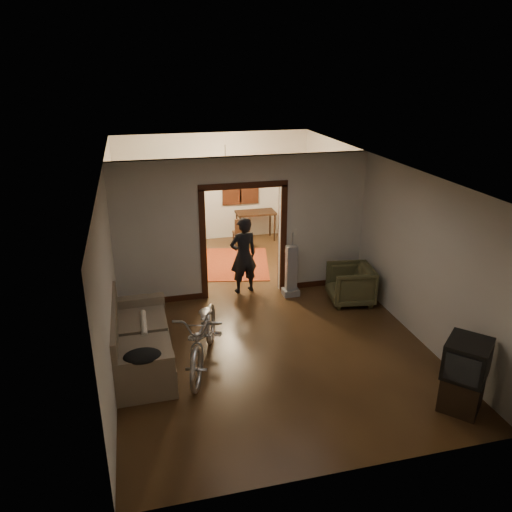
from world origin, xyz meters
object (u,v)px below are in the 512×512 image
object	(u,v)px
armchair	(350,284)
desk	(256,226)
person	(243,255)
locker	(170,211)
bicycle	(204,334)
sofa	(138,335)

from	to	relation	value
armchair	desk	bearing A→B (deg)	-159.61
person	locker	size ratio (longest dim) A/B	0.83
armchair	locker	xyz separation A→B (m)	(-3.11, 4.05, 0.58)
bicycle	desk	size ratio (longest dim) A/B	1.97
bicycle	locker	size ratio (longest dim) A/B	1.06
bicycle	armchair	xyz separation A→B (m)	(3.09, 1.48, -0.15)
desk	person	bearing A→B (deg)	-100.52
person	sofa	bearing A→B (deg)	34.24
sofa	armchair	world-z (taller)	sofa
sofa	locker	world-z (taller)	locker
sofa	bicycle	xyz separation A→B (m)	(0.99, -0.28, 0.04)
sofa	locker	bearing A→B (deg)	78.73
locker	desk	world-z (taller)	locker
bicycle	person	bearing A→B (deg)	82.23
person	locker	xyz separation A→B (m)	(-1.19, 3.06, 0.16)
bicycle	desk	distance (m)	5.96
locker	desk	xyz separation A→B (m)	(2.21, 0.02, -0.57)
sofa	armchair	xyz separation A→B (m)	(4.08, 1.20, -0.11)
person	locker	world-z (taller)	locker
armchair	desk	distance (m)	4.17
bicycle	locker	bearing A→B (deg)	107.82
sofa	desk	size ratio (longest dim) A/B	2.09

